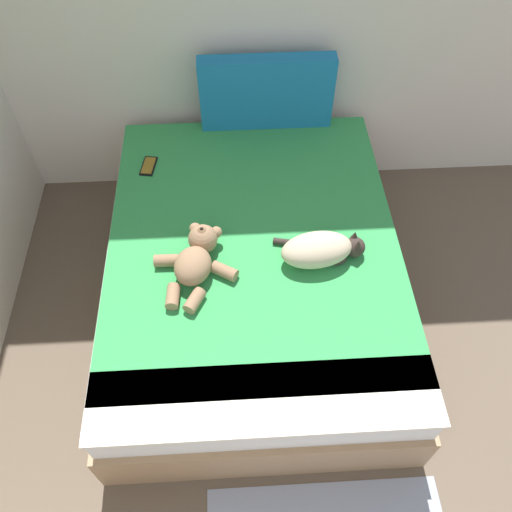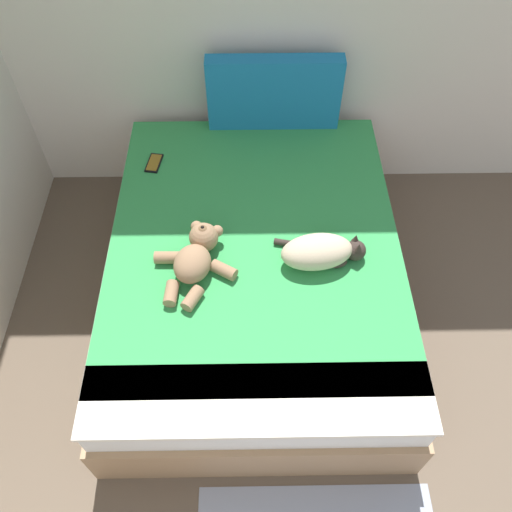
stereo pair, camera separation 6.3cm
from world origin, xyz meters
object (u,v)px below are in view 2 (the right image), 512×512
cell_phone (154,163)px  patterned_cushion (274,93)px  teddy_bear (196,257)px  bed (255,274)px  cat (321,252)px

cell_phone → patterned_cushion: bearing=26.3°
patterned_cushion → teddy_bear: patterned_cushion is taller
bed → cat: bearing=-22.0°
cat → cell_phone: cat is taller
cat → cell_phone: bearing=141.3°
cell_phone → cat: bearing=-38.7°
patterned_cushion → teddy_bear: 1.12m
patterned_cushion → teddy_bear: size_ratio=1.59×
bed → cell_phone: size_ratio=12.28×
bed → teddy_bear: bearing=-153.0°
teddy_bear → cell_phone: bearing=111.4°
cat → cell_phone: 1.10m
patterned_cushion → cat: patterned_cushion is taller
teddy_bear → patterned_cushion: bearing=69.0°
patterned_cushion → cat: bearing=-79.7°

